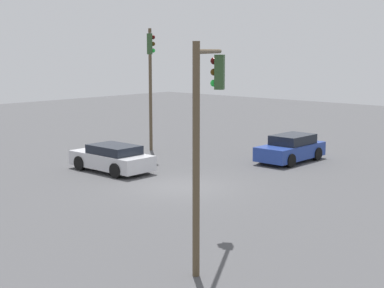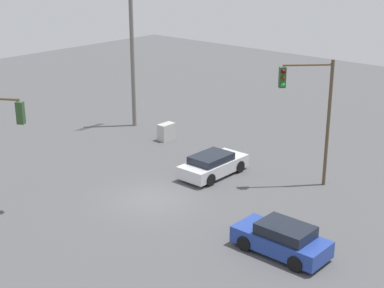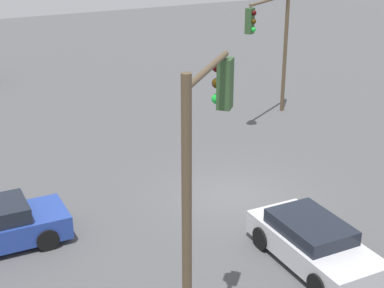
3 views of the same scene
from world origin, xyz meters
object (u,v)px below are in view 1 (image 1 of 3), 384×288
(sedan_blue, at_px, (291,149))
(traffic_signal_main, at_px, (150,70))
(sedan_silver, at_px, (112,158))
(traffic_signal_cross, at_px, (207,110))

(sedan_blue, distance_m, traffic_signal_main, 8.63)
(sedan_silver, xyz_separation_m, traffic_signal_cross, (-10.66, 5.59, 3.41))
(sedan_blue, relative_size, sedan_silver, 0.97)
(sedan_blue, height_order, sedan_silver, sedan_blue)
(sedan_blue, xyz_separation_m, sedan_silver, (4.84, 7.75, -0.03))
(traffic_signal_main, bearing_deg, traffic_signal_cross, 5.57)
(sedan_blue, distance_m, sedan_silver, 9.14)
(sedan_silver, xyz_separation_m, traffic_signal_main, (2.21, -4.66, 3.94))
(sedan_blue, bearing_deg, traffic_signal_cross, 113.58)
(sedan_blue, height_order, traffic_signal_cross, traffic_signal_cross)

